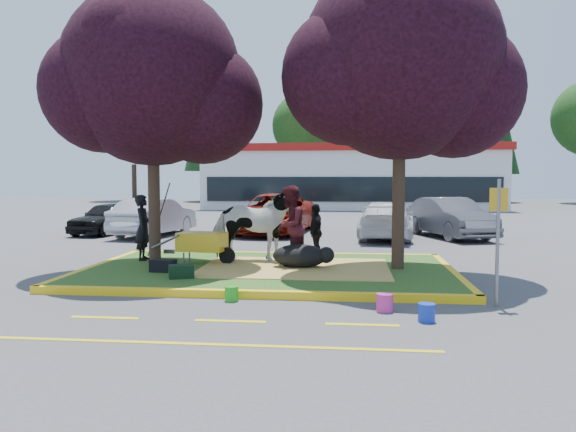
# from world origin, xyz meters

# --- Properties ---
(ground) EXTENTS (90.00, 90.00, 0.00)m
(ground) POSITION_xyz_m (0.00, 0.00, 0.00)
(ground) COLOR #424244
(ground) RESTS_ON ground
(median_island) EXTENTS (8.00, 5.00, 0.15)m
(median_island) POSITION_xyz_m (0.00, 0.00, 0.07)
(median_island) COLOR #294C17
(median_island) RESTS_ON ground
(curb_near) EXTENTS (8.30, 0.16, 0.15)m
(curb_near) POSITION_xyz_m (0.00, -2.58, 0.07)
(curb_near) COLOR yellow
(curb_near) RESTS_ON ground
(curb_far) EXTENTS (8.30, 0.16, 0.15)m
(curb_far) POSITION_xyz_m (0.00, 2.58, 0.07)
(curb_far) COLOR yellow
(curb_far) RESTS_ON ground
(curb_left) EXTENTS (0.16, 5.30, 0.15)m
(curb_left) POSITION_xyz_m (-4.08, 0.00, 0.07)
(curb_left) COLOR yellow
(curb_left) RESTS_ON ground
(curb_right) EXTENTS (0.16, 5.30, 0.15)m
(curb_right) POSITION_xyz_m (4.08, 0.00, 0.07)
(curb_right) COLOR yellow
(curb_right) RESTS_ON ground
(straw_bedding) EXTENTS (4.20, 3.00, 0.01)m
(straw_bedding) POSITION_xyz_m (0.60, 0.00, 0.15)
(straw_bedding) COLOR #D3B757
(straw_bedding) RESTS_ON median_island
(tree_purple_left) EXTENTS (5.06, 4.20, 6.51)m
(tree_purple_left) POSITION_xyz_m (-2.78, 0.38, 4.36)
(tree_purple_left) COLOR black
(tree_purple_left) RESTS_ON median_island
(tree_purple_right) EXTENTS (5.30, 4.40, 6.82)m
(tree_purple_right) POSITION_xyz_m (2.92, 0.18, 4.56)
(tree_purple_right) COLOR black
(tree_purple_right) RESTS_ON median_island
(fire_lane_stripe_a) EXTENTS (1.10, 0.12, 0.01)m
(fire_lane_stripe_a) POSITION_xyz_m (-2.00, -4.20, 0.00)
(fire_lane_stripe_a) COLOR yellow
(fire_lane_stripe_a) RESTS_ON ground
(fire_lane_stripe_b) EXTENTS (1.10, 0.12, 0.01)m
(fire_lane_stripe_b) POSITION_xyz_m (0.00, -4.20, 0.00)
(fire_lane_stripe_b) COLOR yellow
(fire_lane_stripe_b) RESTS_ON ground
(fire_lane_stripe_c) EXTENTS (1.10, 0.12, 0.01)m
(fire_lane_stripe_c) POSITION_xyz_m (2.00, -4.20, 0.00)
(fire_lane_stripe_c) COLOR yellow
(fire_lane_stripe_c) RESTS_ON ground
(fire_lane_long) EXTENTS (6.00, 0.10, 0.01)m
(fire_lane_long) POSITION_xyz_m (0.00, -5.40, 0.00)
(fire_lane_long) COLOR yellow
(fire_lane_long) RESTS_ON ground
(retail_building) EXTENTS (20.40, 8.40, 4.40)m
(retail_building) POSITION_xyz_m (2.00, 27.98, 2.25)
(retail_building) COLOR silver
(retail_building) RESTS_ON ground
(treeline) EXTENTS (46.58, 7.80, 14.63)m
(treeline) POSITION_xyz_m (1.23, 37.61, 7.73)
(treeline) COLOR black
(treeline) RESTS_ON ground
(cow) EXTENTS (2.08, 0.95, 1.75)m
(cow) POSITION_xyz_m (-0.52, 0.85, 1.03)
(cow) COLOR silver
(cow) RESTS_ON median_island
(calf) EXTENTS (1.33, 0.88, 0.54)m
(calf) POSITION_xyz_m (0.70, 0.06, 0.42)
(calf) COLOR black
(calf) RESTS_ON median_island
(handler) EXTENTS (0.47, 0.64, 1.61)m
(handler) POSITION_xyz_m (-3.24, 0.81, 0.96)
(handler) COLOR black
(handler) RESTS_ON median_island
(visitor_a) EXTENTS (0.91, 1.05, 1.85)m
(visitor_a) POSITION_xyz_m (0.45, 0.30, 1.08)
(visitor_a) COLOR #431319
(visitor_a) RESTS_ON median_island
(visitor_b) EXTENTS (0.56, 0.88, 1.39)m
(visitor_b) POSITION_xyz_m (0.98, 1.44, 0.84)
(visitor_b) COLOR black
(visitor_b) RESTS_ON median_island
(wheelbarrow) EXTENTS (1.97, 0.79, 0.74)m
(wheelbarrow) POSITION_xyz_m (-1.64, 0.42, 0.66)
(wheelbarrow) COLOR black
(wheelbarrow) RESTS_ON median_island
(gear_bag_dark) EXTENTS (0.56, 0.36, 0.27)m
(gear_bag_dark) POSITION_xyz_m (-2.19, -0.82, 0.28)
(gear_bag_dark) COLOR black
(gear_bag_dark) RESTS_ON median_island
(gear_bag_green) EXTENTS (0.58, 0.47, 0.27)m
(gear_bag_green) POSITION_xyz_m (-1.58, -1.49, 0.28)
(gear_bag_green) COLOR black
(gear_bag_green) RESTS_ON median_island
(sign_post) EXTENTS (0.30, 0.06, 2.17)m
(sign_post) POSITION_xyz_m (4.30, -2.74, 1.32)
(sign_post) COLOR slate
(sign_post) RESTS_ON ground
(bucket_green) EXTENTS (0.26, 0.26, 0.26)m
(bucket_green) POSITION_xyz_m (-0.27, -2.81, 0.13)
(bucket_green) COLOR green
(bucket_green) RESTS_ON ground
(bucket_pink) EXTENTS (0.30, 0.30, 0.29)m
(bucket_pink) POSITION_xyz_m (2.38, -3.32, 0.15)
(bucket_pink) COLOR #D52F8C
(bucket_pink) RESTS_ON ground
(bucket_blue) EXTENTS (0.30, 0.30, 0.28)m
(bucket_blue) POSITION_xyz_m (2.98, -3.90, 0.14)
(bucket_blue) COLOR #1734B8
(bucket_blue) RESTS_ON ground
(car_black) EXTENTS (2.17, 3.86, 1.24)m
(car_black) POSITION_xyz_m (-7.45, 8.29, 0.62)
(car_black) COLOR black
(car_black) RESTS_ON ground
(car_silver) EXTENTS (2.17, 4.48, 1.41)m
(car_silver) POSITION_xyz_m (-5.42, 7.78, 0.71)
(car_silver) COLOR #A4A5AC
(car_silver) RESTS_ON ground
(car_red) EXTENTS (3.09, 5.78, 1.55)m
(car_red) POSITION_xyz_m (-1.05, 9.25, 0.77)
(car_red) COLOR maroon
(car_red) RESTS_ON ground
(car_white) EXTENTS (2.34, 4.74, 1.33)m
(car_white) POSITION_xyz_m (3.16, 7.67, 0.66)
(car_white) COLOR silver
(car_white) RESTS_ON ground
(car_grey) EXTENTS (2.84, 4.66, 1.45)m
(car_grey) POSITION_xyz_m (5.48, 8.30, 0.72)
(car_grey) COLOR #505257
(car_grey) RESTS_ON ground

